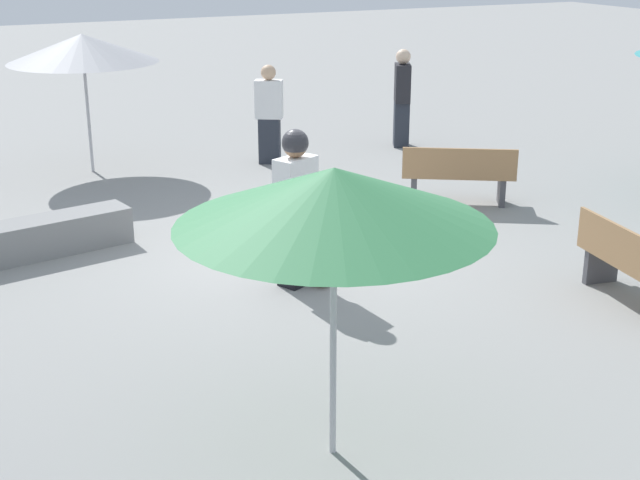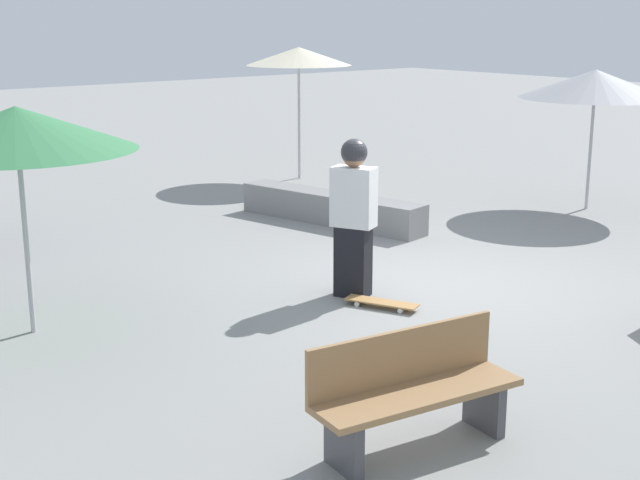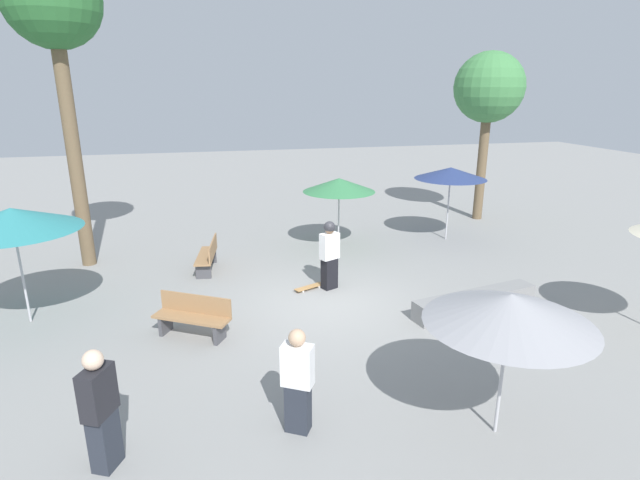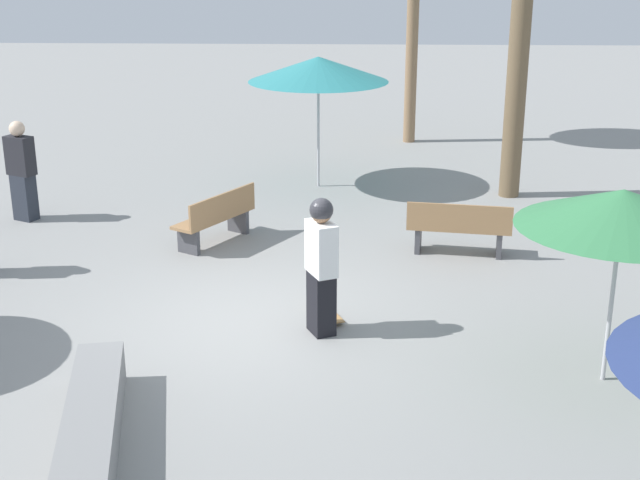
{
  "view_description": "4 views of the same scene",
  "coord_description": "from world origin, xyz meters",
  "px_view_note": "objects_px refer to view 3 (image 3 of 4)",
  "views": [
    {
      "loc": [
        9.32,
        -4.12,
        3.73
      ],
      "look_at": [
        1.5,
        -0.37,
        0.7
      ],
      "focal_mm": 50.0,
      "sensor_mm": 36.0,
      "label": 1
    },
    {
      "loc": [
        7.21,
        6.66,
        3.05
      ],
      "look_at": [
        1.41,
        -0.35,
        0.72
      ],
      "focal_mm": 50.0,
      "sensor_mm": 36.0,
      "label": 2
    },
    {
      "loc": [
        -10.42,
        2.61,
        4.88
      ],
      "look_at": [
        1.41,
        -0.26,
        1.13
      ],
      "focal_mm": 28.0,
      "sensor_mm": 36.0,
      "label": 3
    },
    {
      "loc": [
        1.24,
        -10.55,
        4.75
      ],
      "look_at": [
        0.91,
        -0.9,
        1.41
      ],
      "focal_mm": 50.0,
      "sensor_mm": 36.0,
      "label": 4
    }
  ],
  "objects_px": {
    "shade_umbrella_grey": "(510,309)",
    "palm_tree_left": "(53,9)",
    "bystander_watching": "(100,410)",
    "shade_umbrella_green": "(339,185)",
    "skateboard": "(309,287)",
    "bystander_far": "(298,381)",
    "palm_tree_center_right": "(489,90)",
    "shade_umbrella_teal": "(12,219)",
    "bench_near": "(208,256)",
    "concrete_ledge": "(475,302)",
    "skater_main": "(329,253)",
    "shade_umbrella_navy": "(451,173)",
    "bench_far": "(193,317)"
  },
  "relations": [
    {
      "from": "bench_near",
      "to": "shade_umbrella_navy",
      "type": "xyz_separation_m",
      "value": [
        1.18,
        -7.81,
        1.79
      ]
    },
    {
      "from": "shade_umbrella_navy",
      "to": "palm_tree_left",
      "type": "xyz_separation_m",
      "value": [
        0.15,
        11.14,
        4.51
      ]
    },
    {
      "from": "skater_main",
      "to": "shade_umbrella_grey",
      "type": "height_order",
      "value": "shade_umbrella_grey"
    },
    {
      "from": "skateboard",
      "to": "bench_near",
      "type": "bearing_deg",
      "value": -62.96
    },
    {
      "from": "concrete_ledge",
      "to": "bench_far",
      "type": "xyz_separation_m",
      "value": [
        0.32,
        6.19,
        0.2
      ]
    },
    {
      "from": "bystander_watching",
      "to": "skateboard",
      "type": "bearing_deg",
      "value": -10.41
    },
    {
      "from": "bench_far",
      "to": "palm_tree_left",
      "type": "bearing_deg",
      "value": -29.38
    },
    {
      "from": "shade_umbrella_navy",
      "to": "shade_umbrella_grey",
      "type": "xyz_separation_m",
      "value": [
        -9.11,
        3.88,
        -0.24
      ]
    },
    {
      "from": "bench_near",
      "to": "palm_tree_left",
      "type": "xyz_separation_m",
      "value": [
        1.34,
        3.33,
        6.3
      ]
    },
    {
      "from": "skateboard",
      "to": "concrete_ledge",
      "type": "distance_m",
      "value": 4.0
    },
    {
      "from": "shade_umbrella_teal",
      "to": "skateboard",
      "type": "bearing_deg",
      "value": -87.04
    },
    {
      "from": "bench_near",
      "to": "shade_umbrella_teal",
      "type": "bearing_deg",
      "value": 129.52
    },
    {
      "from": "skater_main",
      "to": "shade_umbrella_green",
      "type": "xyz_separation_m",
      "value": [
        3.2,
        -1.14,
        1.06
      ]
    },
    {
      "from": "bystander_far",
      "to": "shade_umbrella_grey",
      "type": "bearing_deg",
      "value": -164.07
    },
    {
      "from": "shade_umbrella_navy",
      "to": "shade_umbrella_green",
      "type": "xyz_separation_m",
      "value": [
        -0.02,
        3.74,
        -0.21
      ]
    },
    {
      "from": "shade_umbrella_teal",
      "to": "shade_umbrella_green",
      "type": "bearing_deg",
      "value": -66.3
    },
    {
      "from": "shade_umbrella_navy",
      "to": "shade_umbrella_teal",
      "type": "bearing_deg",
      "value": 106.67
    },
    {
      "from": "skater_main",
      "to": "palm_tree_left",
      "type": "relative_size",
      "value": 0.21
    },
    {
      "from": "bench_far",
      "to": "palm_tree_left",
      "type": "xyz_separation_m",
      "value": [
        5.15,
        2.93,
        6.3
      ]
    },
    {
      "from": "shade_umbrella_navy",
      "to": "shade_umbrella_green",
      "type": "bearing_deg",
      "value": 90.23
    },
    {
      "from": "skateboard",
      "to": "bystander_far",
      "type": "distance_m",
      "value": 5.43
    },
    {
      "from": "shade_umbrella_navy",
      "to": "shade_umbrella_green",
      "type": "relative_size",
      "value": 1.08
    },
    {
      "from": "shade_umbrella_navy",
      "to": "palm_tree_left",
      "type": "bearing_deg",
      "value": 89.21
    },
    {
      "from": "palm_tree_center_right",
      "to": "palm_tree_left",
      "type": "bearing_deg",
      "value": 98.6
    },
    {
      "from": "palm_tree_left",
      "to": "shade_umbrella_navy",
      "type": "bearing_deg",
      "value": -90.79
    },
    {
      "from": "skateboard",
      "to": "shade_umbrella_green",
      "type": "xyz_separation_m",
      "value": [
        3.15,
        -1.65,
        1.95
      ]
    },
    {
      "from": "shade_umbrella_green",
      "to": "palm_tree_left",
      "type": "bearing_deg",
      "value": 88.69
    },
    {
      "from": "bench_near",
      "to": "bench_far",
      "type": "distance_m",
      "value": 3.84
    },
    {
      "from": "shade_umbrella_navy",
      "to": "bystander_watching",
      "type": "distance_m",
      "value": 12.71
    },
    {
      "from": "shade_umbrella_navy",
      "to": "skater_main",
      "type": "bearing_deg",
      "value": 123.37
    },
    {
      "from": "skater_main",
      "to": "bystander_far",
      "type": "relative_size",
      "value": 1.06
    },
    {
      "from": "shade_umbrella_grey",
      "to": "bench_far",
      "type": "bearing_deg",
      "value": 46.49
    },
    {
      "from": "palm_tree_left",
      "to": "bystander_far",
      "type": "xyz_separation_m",
      "value": [
        -8.54,
        -4.43,
        -5.91
      ]
    },
    {
      "from": "shade_umbrella_teal",
      "to": "palm_tree_left",
      "type": "bearing_deg",
      "value": -8.33
    },
    {
      "from": "shade_umbrella_grey",
      "to": "bystander_watching",
      "type": "distance_m",
      "value": 5.6
    },
    {
      "from": "skateboard",
      "to": "shade_umbrella_green",
      "type": "bearing_deg",
      "value": -141.09
    },
    {
      "from": "shade_umbrella_grey",
      "to": "bystander_watching",
      "type": "height_order",
      "value": "shade_umbrella_grey"
    },
    {
      "from": "palm_tree_center_right",
      "to": "bystander_far",
      "type": "bearing_deg",
      "value": 139.14
    },
    {
      "from": "shade_umbrella_teal",
      "to": "shade_umbrella_green",
      "type": "height_order",
      "value": "shade_umbrella_teal"
    },
    {
      "from": "bench_far",
      "to": "shade_umbrella_grey",
      "type": "bearing_deg",
      "value": 167.53
    },
    {
      "from": "shade_umbrella_green",
      "to": "palm_tree_left",
      "type": "height_order",
      "value": "palm_tree_left"
    },
    {
      "from": "shade_umbrella_grey",
      "to": "palm_tree_left",
      "type": "xyz_separation_m",
      "value": [
        9.26,
        7.25,
        4.75
      ]
    },
    {
      "from": "shade_umbrella_navy",
      "to": "shade_umbrella_grey",
      "type": "distance_m",
      "value": 9.91
    },
    {
      "from": "concrete_ledge",
      "to": "shade_umbrella_green",
      "type": "relative_size",
      "value": 1.42
    },
    {
      "from": "skater_main",
      "to": "bench_near",
      "type": "bearing_deg",
      "value": -59.76
    },
    {
      "from": "bench_far",
      "to": "bench_near",
      "type": "bearing_deg",
      "value": -65.01
    },
    {
      "from": "shade_umbrella_green",
      "to": "palm_tree_left",
      "type": "xyz_separation_m",
      "value": [
        0.17,
        7.39,
        4.72
      ]
    },
    {
      "from": "bystander_watching",
      "to": "bystander_far",
      "type": "relative_size",
      "value": 1.06
    },
    {
      "from": "shade_umbrella_green",
      "to": "concrete_ledge",
      "type": "bearing_deg",
      "value": -161.99
    },
    {
      "from": "shade_umbrella_grey",
      "to": "palm_tree_left",
      "type": "relative_size",
      "value": 0.29
    }
  ]
}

